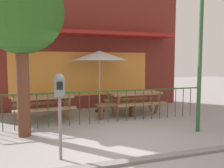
{
  "coord_description": "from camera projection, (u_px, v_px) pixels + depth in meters",
  "views": [
    {
      "loc": [
        -1.77,
        -4.7,
        1.8
      ],
      "look_at": [
        0.54,
        2.34,
        1.12
      ],
      "focal_mm": 37.86,
      "sensor_mm": 36.0,
      "label": 1
    }
  ],
  "objects": [
    {
      "name": "patio_umbrella",
      "position": [
        99.0,
        56.0,
        8.48
      ],
      "size": [
        2.08,
        2.08,
        2.22
      ],
      "color": "#222227",
      "rests_on": "ground"
    },
    {
      "name": "curb_edge",
      "position": [
        139.0,
        162.0,
        4.29
      ],
      "size": [
        11.58,
        0.2,
        0.11
      ],
      "primitive_type": "cube",
      "color": "slate",
      "rests_on": "ground"
    },
    {
      "name": "patio_bench",
      "position": [
        117.0,
        107.0,
        7.68
      ],
      "size": [
        1.42,
        0.42,
        0.48
      ],
      "color": "brown",
      "rests_on": "ground"
    },
    {
      "name": "ground",
      "position": [
        122.0,
        145.0,
        5.16
      ],
      "size": [
        40.0,
        40.0,
        0.0
      ],
      "primitive_type": "plane",
      "color": "gray"
    },
    {
      "name": "street_lamp",
      "position": [
        201.0,
        35.0,
        5.96
      ],
      "size": [
        0.28,
        0.28,
        3.81
      ],
      "color": "#2A542D",
      "rests_on": "ground"
    },
    {
      "name": "picnic_table_right",
      "position": [
        135.0,
        97.0,
        8.2
      ],
      "size": [
        1.83,
        1.4,
        0.79
      ],
      "color": "#9D794B",
      "rests_on": "ground"
    },
    {
      "name": "patio_fence_front",
      "position": [
        99.0,
        101.0,
        6.93
      ],
      "size": [
        6.97,
        0.04,
        0.97
      ],
      "color": "#294D22",
      "rests_on": "ground"
    },
    {
      "name": "pub_storefront",
      "position": [
        81.0,
        43.0,
        9.3
      ],
      "size": [
        8.27,
        1.48,
        5.13
      ],
      "color": "#4A1817",
      "rests_on": "ground"
    },
    {
      "name": "parking_meter_near",
      "position": [
        60.0,
        94.0,
        4.28
      ],
      "size": [
        0.18,
        0.17,
        1.6
      ],
      "color": "slate",
      "rests_on": "ground"
    },
    {
      "name": "picnic_table_left",
      "position": [
        43.0,
        101.0,
        7.32
      ],
      "size": [
        1.9,
        1.49,
        0.79
      ],
      "color": "#977850",
      "rests_on": "ground"
    },
    {
      "name": "street_tree",
      "position": [
        20.0,
        12.0,
        5.52
      ],
      "size": [
        2.05,
        2.05,
        4.05
      ],
      "color": "brown",
      "rests_on": "ground"
    }
  ]
}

